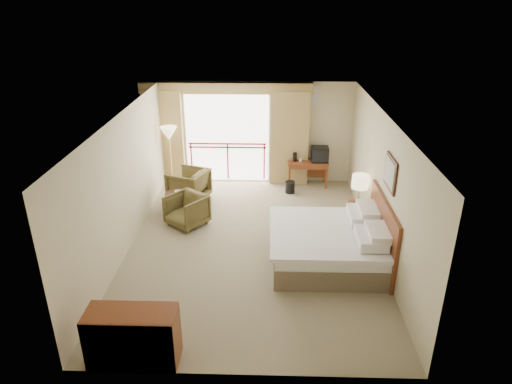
{
  "coord_description": "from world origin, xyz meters",
  "views": [
    {
      "loc": [
        0.32,
        -8.17,
        4.82
      ],
      "look_at": [
        0.06,
        0.4,
        1.01
      ],
      "focal_mm": 32.0,
      "sensor_mm": 36.0,
      "label": 1
    }
  ],
  "objects_px": {
    "armchair_near": "(188,224)",
    "floor_lamp": "(169,136)",
    "tv": "(320,154)",
    "armchair_far": "(190,200)",
    "desk": "(308,166)",
    "dresser": "(133,337)",
    "side_table": "(176,200)",
    "nightstand": "(357,215)",
    "bed": "(330,244)",
    "table_lamp": "(360,182)",
    "wastebasket": "(290,187)"
  },
  "relations": [
    {
      "from": "side_table",
      "to": "dresser",
      "type": "height_order",
      "value": "dresser"
    },
    {
      "from": "nightstand",
      "to": "table_lamp",
      "type": "xyz_separation_m",
      "value": [
        0.0,
        0.05,
        0.76
      ]
    },
    {
      "from": "table_lamp",
      "to": "armchair_near",
      "type": "relative_size",
      "value": 0.81
    },
    {
      "from": "armchair_near",
      "to": "bed",
      "type": "bearing_deg",
      "value": 12.16
    },
    {
      "from": "wastebasket",
      "to": "dresser",
      "type": "distance_m",
      "value": 6.42
    },
    {
      "from": "armchair_far",
      "to": "bed",
      "type": "bearing_deg",
      "value": 70.24
    },
    {
      "from": "side_table",
      "to": "floor_lamp",
      "type": "bearing_deg",
      "value": 104.5
    },
    {
      "from": "bed",
      "to": "wastebasket",
      "type": "height_order",
      "value": "bed"
    },
    {
      "from": "table_lamp",
      "to": "tv",
      "type": "xyz_separation_m",
      "value": [
        -0.64,
        2.22,
        -0.15
      ]
    },
    {
      "from": "desk",
      "to": "armchair_far",
      "type": "relative_size",
      "value": 1.21
    },
    {
      "from": "tv",
      "to": "side_table",
      "type": "height_order",
      "value": "tv"
    },
    {
      "from": "tv",
      "to": "armchair_near",
      "type": "bearing_deg",
      "value": -155.48
    },
    {
      "from": "table_lamp",
      "to": "wastebasket",
      "type": "xyz_separation_m",
      "value": [
        -1.42,
        1.73,
        -0.88
      ]
    },
    {
      "from": "floor_lamp",
      "to": "armchair_far",
      "type": "bearing_deg",
      "value": -51.68
    },
    {
      "from": "table_lamp",
      "to": "desk",
      "type": "distance_m",
      "value": 2.51
    },
    {
      "from": "floor_lamp",
      "to": "dresser",
      "type": "bearing_deg",
      "value": -83.67
    },
    {
      "from": "table_lamp",
      "to": "armchair_far",
      "type": "distance_m",
      "value": 4.26
    },
    {
      "from": "nightstand",
      "to": "dresser",
      "type": "bearing_deg",
      "value": -132.31
    },
    {
      "from": "tv",
      "to": "floor_lamp",
      "type": "distance_m",
      "value": 3.92
    },
    {
      "from": "nightstand",
      "to": "desk",
      "type": "bearing_deg",
      "value": 112.3
    },
    {
      "from": "nightstand",
      "to": "table_lamp",
      "type": "bearing_deg",
      "value": 90.29
    },
    {
      "from": "wastebasket",
      "to": "side_table",
      "type": "bearing_deg",
      "value": -154.19
    },
    {
      "from": "bed",
      "to": "dresser",
      "type": "relative_size",
      "value": 1.7
    },
    {
      "from": "nightstand",
      "to": "wastebasket",
      "type": "relative_size",
      "value": 1.77
    },
    {
      "from": "desk",
      "to": "armchair_near",
      "type": "relative_size",
      "value": 1.36
    },
    {
      "from": "table_lamp",
      "to": "side_table",
      "type": "xyz_separation_m",
      "value": [
        -4.12,
        0.43,
        -0.67
      ]
    },
    {
      "from": "armchair_near",
      "to": "floor_lamp",
      "type": "xyz_separation_m",
      "value": [
        -0.73,
        2.02,
        1.44
      ]
    },
    {
      "from": "armchair_near",
      "to": "dresser",
      "type": "height_order",
      "value": "dresser"
    },
    {
      "from": "armchair_far",
      "to": "side_table",
      "type": "distance_m",
      "value": 0.89
    },
    {
      "from": "tv",
      "to": "floor_lamp",
      "type": "relative_size",
      "value": 0.26
    },
    {
      "from": "table_lamp",
      "to": "side_table",
      "type": "distance_m",
      "value": 4.2
    },
    {
      "from": "table_lamp",
      "to": "wastebasket",
      "type": "bearing_deg",
      "value": 129.22
    },
    {
      "from": "desk",
      "to": "dresser",
      "type": "xyz_separation_m",
      "value": [
        -2.88,
        -6.49,
        -0.12
      ]
    },
    {
      "from": "table_lamp",
      "to": "floor_lamp",
      "type": "bearing_deg",
      "value": 156.97
    },
    {
      "from": "desk",
      "to": "tv",
      "type": "relative_size",
      "value": 2.41
    },
    {
      "from": "bed",
      "to": "wastebasket",
      "type": "bearing_deg",
      "value": 100.81
    },
    {
      "from": "table_lamp",
      "to": "floor_lamp",
      "type": "distance_m",
      "value": 4.91
    },
    {
      "from": "tv",
      "to": "armchair_near",
      "type": "distance_m",
      "value": 4.01
    },
    {
      "from": "side_table",
      "to": "floor_lamp",
      "type": "distance_m",
      "value": 1.88
    },
    {
      "from": "bed",
      "to": "armchair_near",
      "type": "relative_size",
      "value": 2.73
    },
    {
      "from": "side_table",
      "to": "armchair_near",
      "type": "bearing_deg",
      "value": -57.26
    },
    {
      "from": "armchair_far",
      "to": "dresser",
      "type": "relative_size",
      "value": 0.7
    },
    {
      "from": "desk",
      "to": "wastebasket",
      "type": "xyz_separation_m",
      "value": [
        -0.47,
        -0.54,
        -0.39
      ]
    },
    {
      "from": "floor_lamp",
      "to": "armchair_near",
      "type": "bearing_deg",
      "value": -70.21
    },
    {
      "from": "bed",
      "to": "wastebasket",
      "type": "relative_size",
      "value": 6.97
    },
    {
      "from": "floor_lamp",
      "to": "side_table",
      "type": "bearing_deg",
      "value": -75.5
    },
    {
      "from": "desk",
      "to": "table_lamp",
      "type": "bearing_deg",
      "value": -66.78
    },
    {
      "from": "side_table",
      "to": "dresser",
      "type": "bearing_deg",
      "value": -86.37
    },
    {
      "from": "armchair_far",
      "to": "floor_lamp",
      "type": "bearing_deg",
      "value": -120.43
    },
    {
      "from": "nightstand",
      "to": "side_table",
      "type": "height_order",
      "value": "nightstand"
    }
  ]
}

